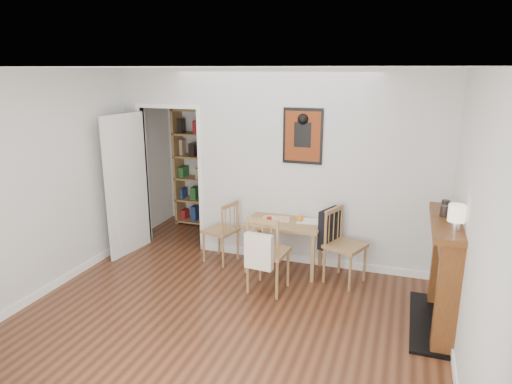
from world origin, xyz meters
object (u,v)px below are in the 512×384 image
(dining_table, at_px, (285,227))
(notebook, at_px, (309,221))
(chair_left, at_px, (221,231))
(ceramic_jar_b, at_px, (446,205))
(chair_right, at_px, (344,245))
(red_glass, at_px, (269,220))
(fireplace, at_px, (446,271))
(ceramic_jar_a, at_px, (445,211))
(chair_front, at_px, (268,252))
(bookshelf, at_px, (200,168))
(mantel_lamp, at_px, (457,215))
(orange_fruit, at_px, (300,218))

(dining_table, distance_m, notebook, 0.33)
(chair_left, bearing_deg, ceramic_jar_b, -9.92)
(chair_right, xyz_separation_m, red_glass, (-0.96, -0.02, 0.22))
(fireplace, bearing_deg, dining_table, 156.89)
(dining_table, relative_size, ceramic_jar_a, 8.87)
(chair_right, xyz_separation_m, chair_front, (-0.82, -0.53, 0.00))
(bookshelf, bearing_deg, notebook, -30.02)
(red_glass, relative_size, mantel_lamp, 0.35)
(chair_left, height_order, chair_right, chair_right)
(notebook, relative_size, ceramic_jar_a, 2.76)
(chair_front, height_order, ceramic_jar_b, ceramic_jar_b)
(mantel_lamp, bearing_deg, chair_left, 158.25)
(bookshelf, distance_m, notebook, 2.50)
(mantel_lamp, bearing_deg, chair_front, 165.66)
(dining_table, distance_m, orange_fruit, 0.23)
(red_glass, bearing_deg, mantel_lamp, -25.69)
(dining_table, bearing_deg, red_glass, -141.75)
(chair_front, bearing_deg, chair_right, 32.79)
(chair_front, bearing_deg, bookshelf, 132.63)
(chair_right, bearing_deg, bookshelf, 151.22)
(red_glass, distance_m, ceramic_jar_a, 2.16)
(notebook, bearing_deg, ceramic_jar_b, -20.74)
(dining_table, height_order, ceramic_jar_b, ceramic_jar_b)
(notebook, bearing_deg, ceramic_jar_a, -27.98)
(mantel_lamp, height_order, ceramic_jar_b, mantel_lamp)
(chair_left, bearing_deg, chair_front, -35.62)
(dining_table, distance_m, chair_left, 0.92)
(bookshelf, relative_size, ceramic_jar_b, 18.52)
(orange_fruit, bearing_deg, red_glass, -151.48)
(orange_fruit, height_order, notebook, orange_fruit)
(notebook, xyz_separation_m, ceramic_jar_a, (1.54, -0.82, 0.54))
(red_glass, height_order, mantel_lamp, mantel_lamp)
(chair_left, bearing_deg, fireplace, -15.93)
(chair_front, bearing_deg, dining_table, 87.51)
(chair_front, relative_size, mantel_lamp, 3.91)
(notebook, bearing_deg, dining_table, -162.10)
(red_glass, xyz_separation_m, ceramic_jar_b, (2.03, -0.36, 0.50))
(dining_table, xyz_separation_m, chair_front, (-0.03, -0.64, -0.10))
(chair_right, bearing_deg, dining_table, 171.95)
(chair_right, relative_size, notebook, 3.08)
(dining_table, height_order, bookshelf, bookshelf)
(mantel_lamp, xyz_separation_m, ceramic_jar_b, (-0.05, 0.64, -0.10))
(ceramic_jar_b, bearing_deg, chair_front, -175.65)
(chair_left, relative_size, mantel_lamp, 3.52)
(chair_left, xyz_separation_m, mantel_lamp, (2.82, -1.12, 0.88))
(fireplace, relative_size, notebook, 4.10)
(chair_right, bearing_deg, mantel_lamp, -42.38)
(dining_table, bearing_deg, mantel_lamp, -30.69)
(dining_table, bearing_deg, chair_front, -92.49)
(chair_front, distance_m, red_glass, 0.57)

